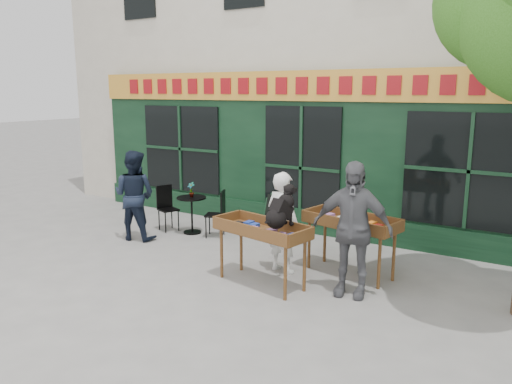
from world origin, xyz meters
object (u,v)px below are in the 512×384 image
at_px(book_cart_center, 262,232).
at_px(book_cart_right, 351,225).
at_px(dog, 281,205).
at_px(woman, 283,222).
at_px(man_right, 352,229).
at_px(man_left, 134,195).
at_px(bistro_table, 192,208).

xyz_separation_m(book_cart_center, book_cart_right, (0.99, 1.10, 0.00)).
distance_m(dog, woman, 0.91).
distance_m(man_right, man_left, 4.66).
relative_size(book_cart_center, man_right, 0.81).
xyz_separation_m(book_cart_center, bistro_table, (-2.66, 1.61, -0.28)).
relative_size(woman, bistro_table, 2.17).
bearing_deg(woman, bistro_table, -8.91).
relative_size(dog, bistro_table, 0.79).
height_order(book_cart_center, man_left, man_left).
bearing_deg(book_cart_center, bistro_table, 159.76).
xyz_separation_m(dog, woman, (-0.35, 0.70, -0.46)).
height_order(book_cart_right, man_right, man_right).
relative_size(book_cart_center, man_left, 0.90).
xyz_separation_m(book_cart_right, man_left, (-4.35, -0.39, 0.06)).
height_order(dog, book_cart_right, dog).
distance_m(bistro_table, man_left, 1.19).
bearing_deg(dog, man_left, 179.35).
relative_size(woman, man_right, 0.84).
distance_m(woman, bistro_table, 2.85).
xyz_separation_m(book_cart_center, dog, (0.35, -0.05, 0.47)).
bearing_deg(woman, dog, 127.49).
xyz_separation_m(book_cart_center, man_right, (1.29, 0.35, 0.16)).
bearing_deg(book_cart_center, woman, 100.92).
bearing_deg(woman, man_right, 177.94).
bearing_deg(dog, bistro_table, 162.06).
distance_m(woman, man_left, 3.36).
bearing_deg(woman, man_left, 9.89).
relative_size(man_right, bistro_table, 2.58).
height_order(dog, bistro_table, dog).
xyz_separation_m(woman, bistro_table, (-2.66, 0.96, -0.28)).
height_order(book_cart_center, bistro_table, book_cart_center).
relative_size(book_cart_right, man_left, 0.90).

